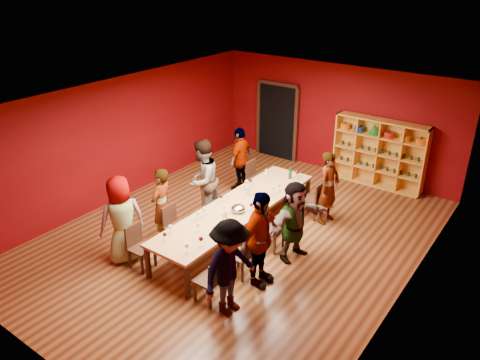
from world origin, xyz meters
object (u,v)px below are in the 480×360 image
at_px(chair_person_right_4, 315,198).
at_px(wine_bottle, 290,174).
at_px(shelving_unit, 380,150).
at_px(chair_person_left_2, 212,201).
at_px(person_left_1, 162,205).
at_px(chair_person_right_2, 276,229).
at_px(chair_person_left_1, 174,223).
at_px(person_left_2, 202,180).
at_px(person_left_4, 240,159).
at_px(person_right_1, 260,240).
at_px(chair_person_right_0, 212,278).
at_px(person_right_0, 230,268).
at_px(chair_person_left_0, 138,244).
at_px(person_right_4, 329,188).
at_px(tasting_table, 238,208).
at_px(person_left_0, 122,220).
at_px(chair_person_right_1, 244,254).
at_px(spittoon_bowl, 238,209).
at_px(chair_person_left_4, 254,176).
at_px(person_right_2, 295,221).

xyz_separation_m(chair_person_right_4, wine_bottle, (-0.73, 0.09, 0.37)).
relative_size(shelving_unit, chair_person_right_4, 2.70).
distance_m(chair_person_left_2, wine_bottle, 1.97).
relative_size(person_left_1, chair_person_right_2, 1.84).
distance_m(chair_person_left_1, person_left_2, 1.35).
distance_m(person_left_4, wine_bottle, 1.53).
bearing_deg(person_right_1, wine_bottle, 19.62).
bearing_deg(chair_person_right_0, person_left_2, 133.02).
xyz_separation_m(person_right_0, chair_person_right_2, (-0.39, 2.04, -0.38)).
relative_size(chair_person_left_0, person_right_4, 0.53).
bearing_deg(person_right_4, person_right_0, -171.85).
bearing_deg(tasting_table, person_left_4, 124.98).
relative_size(chair_person_left_2, person_left_2, 0.47).
height_order(person_left_0, chair_person_right_1, person_left_0).
bearing_deg(chair_person_left_2, spittoon_bowl, -21.97).
height_order(tasting_table, person_left_4, person_left_4).
bearing_deg(person_left_2, person_right_1, 52.22).
bearing_deg(person_left_2, person_right_0, 38.14).
xyz_separation_m(shelving_unit, chair_person_left_1, (-2.31, -5.34, -0.49)).
bearing_deg(person_right_4, chair_person_right_0, -177.81).
bearing_deg(person_right_0, person_right_4, 5.57).
distance_m(chair_person_right_0, chair_person_right_2, 2.04).
bearing_deg(person_right_1, chair_person_left_2, 58.39).
xyz_separation_m(shelving_unit, chair_person_right_2, (-0.49, -4.27, -0.49)).
relative_size(chair_person_left_4, person_left_4, 0.53).
height_order(person_right_0, chair_person_right_2, person_right_0).
distance_m(person_left_0, wine_bottle, 4.11).
bearing_deg(person_right_4, wine_bottle, 92.20).
distance_m(chair_person_left_0, spittoon_bowl, 2.11).
bearing_deg(wine_bottle, chair_person_right_0, -79.16).
bearing_deg(wine_bottle, chair_person_left_4, 174.79).
relative_size(person_left_1, chair_person_left_2, 1.84).
bearing_deg(person_left_4, chair_person_right_1, 30.21).
xyz_separation_m(chair_person_right_2, person_right_2, (0.42, -0.00, 0.33)).
xyz_separation_m(tasting_table, wine_bottle, (0.18, 1.82, 0.17)).
distance_m(chair_person_left_2, person_right_4, 2.64).
distance_m(person_left_2, person_right_1, 2.75).
bearing_deg(wine_bottle, chair_person_right_1, -75.78).
relative_size(person_left_0, chair_person_left_2, 2.02).
height_order(person_left_1, person_right_1, person_right_1).
bearing_deg(person_left_2, chair_person_right_4, 116.33).
relative_size(tasting_table, chair_person_right_0, 5.06).
xyz_separation_m(chair_person_left_0, person_left_1, (-0.31, 0.97, 0.32)).
bearing_deg(chair_person_right_1, person_right_1, 0.00).
xyz_separation_m(chair_person_left_1, chair_person_right_0, (1.82, -0.97, 0.00)).
xyz_separation_m(chair_person_right_1, person_right_1, (0.35, 0.00, 0.44)).
height_order(person_left_1, wine_bottle, person_left_1).
bearing_deg(chair_person_right_2, chair_person_left_4, 134.06).
relative_size(chair_person_left_0, person_left_1, 0.54).
xyz_separation_m(shelving_unit, wine_bottle, (-1.22, -2.49, -0.12)).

